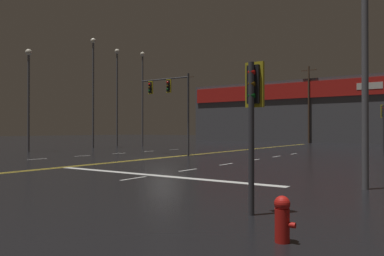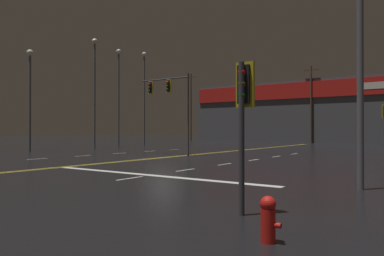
{
  "view_description": "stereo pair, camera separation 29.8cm",
  "coord_description": "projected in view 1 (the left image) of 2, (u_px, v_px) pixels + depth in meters",
  "views": [
    {
      "loc": [
        15.63,
        -19.47,
        1.82
      ],
      "look_at": [
        0.0,
        3.5,
        2.0
      ],
      "focal_mm": 35.0,
      "sensor_mm": 36.0,
      "label": 1
    },
    {
      "loc": [
        15.87,
        -19.3,
        1.82
      ],
      "look_at": [
        0.0,
        3.5,
        2.0
      ],
      "focal_mm": 35.0,
      "sensor_mm": 36.0,
      "label": 2
    }
  ],
  "objects": [
    {
      "name": "ground_plane",
      "position": [
        162.0,
        158.0,
        24.87
      ],
      "size": [
        200.0,
        200.0,
        0.0
      ],
      "primitive_type": "plane",
      "color": "black"
    },
    {
      "name": "traffic_signal_corner_southeast",
      "position": [
        253.0,
        102.0,
        8.12
      ],
      "size": [
        0.42,
        0.36,
        3.32
      ],
      "color": "#38383D",
      "rests_on": "ground"
    },
    {
      "name": "traffic_signal_corner_northeast",
      "position": [
        384.0,
        118.0,
        28.56
      ],
      "size": [
        0.42,
        0.36,
        3.79
      ],
      "color": "#38383D",
      "rests_on": "ground"
    },
    {
      "name": "building_backdrop",
      "position": [
        324.0,
        112.0,
        57.99
      ],
      "size": [
        41.37,
        10.23,
        9.4
      ],
      "color": "#4C4C51",
      "rests_on": "ground"
    },
    {
      "name": "streetlight_far_median",
      "position": [
        93.0,
        80.0,
        38.71
      ],
      "size": [
        0.56,
        0.56,
        11.39
      ],
      "color": "#59595E",
      "rests_on": "ground"
    },
    {
      "name": "streetlight_far_left",
      "position": [
        29.0,
        85.0,
        32.11
      ],
      "size": [
        0.56,
        0.56,
        8.82
      ],
      "color": "#59595E",
      "rests_on": "ground"
    },
    {
      "name": "traffic_signal_median",
      "position": [
        169.0,
        94.0,
        27.69
      ],
      "size": [
        4.46,
        0.36,
        5.9
      ],
      "color": "#38383D",
      "rests_on": "ground"
    },
    {
      "name": "streetlight_median_approach",
      "position": [
        143.0,
        87.0,
        45.74
      ],
      "size": [
        0.56,
        0.56,
        11.45
      ],
      "color": "#59595E",
      "rests_on": "ground"
    },
    {
      "name": "streetlight_near_right",
      "position": [
        117.0,
        86.0,
        42.73
      ],
      "size": [
        0.56,
        0.56,
        11.15
      ],
      "color": "#59595E",
      "rests_on": "ground"
    },
    {
      "name": "utility_pole_row",
      "position": [
        314.0,
        100.0,
        53.72
      ],
      "size": [
        44.97,
        0.26,
        12.88
      ],
      "color": "#4C3828",
      "rests_on": "ground"
    },
    {
      "name": "fire_hydrant",
      "position": [
        282.0,
        218.0,
        6.07
      ],
      "size": [
        0.35,
        0.26,
        0.76
      ],
      "color": "red",
      "rests_on": "ground"
    },
    {
      "name": "road_markings",
      "position": [
        161.0,
        160.0,
        22.79
      ],
      "size": [
        17.32,
        60.0,
        0.01
      ],
      "color": "gold",
      "rests_on": "ground"
    }
  ]
}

